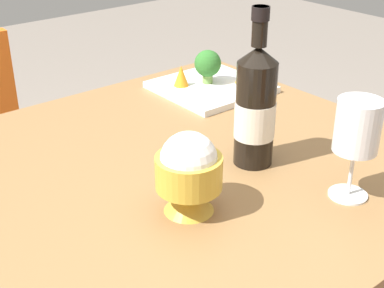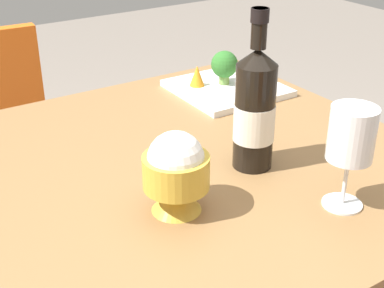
{
  "view_description": "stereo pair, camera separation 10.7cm",
  "coord_description": "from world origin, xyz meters",
  "px_view_note": "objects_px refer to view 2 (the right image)",
  "views": [
    {
      "loc": [
        -0.61,
        -0.74,
        1.26
      ],
      "look_at": [
        0.0,
        0.0,
        0.78
      ],
      "focal_mm": 51.74,
      "sensor_mm": 36.0,
      "label": 1
    },
    {
      "loc": [
        -0.52,
        -0.8,
        1.26
      ],
      "look_at": [
        0.0,
        0.0,
        0.78
      ],
      "focal_mm": 51.74,
      "sensor_mm": 36.0,
      "label": 2
    }
  ],
  "objects_px": {
    "broccoli_floret": "(224,65)",
    "wine_glass": "(352,137)",
    "carrot_garnish_right": "(259,75)",
    "wine_bottle": "(255,109)",
    "rice_bowl": "(176,171)",
    "serving_plate": "(227,88)",
    "carrot_garnish_left": "(197,76)"
  },
  "relations": [
    {
      "from": "rice_bowl",
      "to": "carrot_garnish_right",
      "type": "xyz_separation_m",
      "value": [
        0.46,
        0.35,
        -0.03
      ]
    },
    {
      "from": "rice_bowl",
      "to": "serving_plate",
      "type": "xyz_separation_m",
      "value": [
        0.39,
        0.39,
        -0.07
      ]
    },
    {
      "from": "wine_bottle",
      "to": "serving_plate",
      "type": "xyz_separation_m",
      "value": [
        0.19,
        0.34,
        -0.11
      ]
    },
    {
      "from": "serving_plate",
      "to": "broccoli_floret",
      "type": "relative_size",
      "value": 2.95
    },
    {
      "from": "carrot_garnish_right",
      "to": "broccoli_floret",
      "type": "bearing_deg",
      "value": 137.83
    },
    {
      "from": "rice_bowl",
      "to": "carrot_garnish_left",
      "type": "xyz_separation_m",
      "value": [
        0.33,
        0.43,
        -0.03
      ]
    },
    {
      "from": "wine_bottle",
      "to": "rice_bowl",
      "type": "distance_m",
      "value": 0.21
    },
    {
      "from": "rice_bowl",
      "to": "carrot_garnish_left",
      "type": "height_order",
      "value": "rice_bowl"
    },
    {
      "from": "rice_bowl",
      "to": "broccoli_floret",
      "type": "bearing_deg",
      "value": 45.93
    },
    {
      "from": "rice_bowl",
      "to": "serving_plate",
      "type": "relative_size",
      "value": 0.56
    },
    {
      "from": "broccoli_floret",
      "to": "serving_plate",
      "type": "bearing_deg",
      "value": -90.72
    },
    {
      "from": "rice_bowl",
      "to": "wine_glass",
      "type": "bearing_deg",
      "value": -30.26
    },
    {
      "from": "wine_glass",
      "to": "rice_bowl",
      "type": "relative_size",
      "value": 1.26
    },
    {
      "from": "wine_bottle",
      "to": "broccoli_floret",
      "type": "height_order",
      "value": "wine_bottle"
    },
    {
      "from": "rice_bowl",
      "to": "carrot_garnish_right",
      "type": "relative_size",
      "value": 2.54
    },
    {
      "from": "wine_bottle",
      "to": "carrot_garnish_right",
      "type": "relative_size",
      "value": 5.4
    },
    {
      "from": "serving_plate",
      "to": "carrot_garnish_right",
      "type": "xyz_separation_m",
      "value": [
        0.07,
        -0.04,
        0.04
      ]
    },
    {
      "from": "serving_plate",
      "to": "carrot_garnish_left",
      "type": "bearing_deg",
      "value": 148.39
    },
    {
      "from": "broccoli_floret",
      "to": "carrot_garnish_left",
      "type": "distance_m",
      "value": 0.07
    },
    {
      "from": "wine_glass",
      "to": "serving_plate",
      "type": "relative_size",
      "value": 0.71
    },
    {
      "from": "wine_bottle",
      "to": "wine_glass",
      "type": "bearing_deg",
      "value": -78.11
    },
    {
      "from": "serving_plate",
      "to": "carrot_garnish_right",
      "type": "height_order",
      "value": "carrot_garnish_right"
    },
    {
      "from": "wine_bottle",
      "to": "wine_glass",
      "type": "height_order",
      "value": "wine_bottle"
    },
    {
      "from": "serving_plate",
      "to": "carrot_garnish_left",
      "type": "distance_m",
      "value": 0.08
    },
    {
      "from": "wine_bottle",
      "to": "wine_glass",
      "type": "xyz_separation_m",
      "value": [
        0.04,
        -0.19,
        0.01
      ]
    },
    {
      "from": "wine_bottle",
      "to": "broccoli_floret",
      "type": "distance_m",
      "value": 0.41
    },
    {
      "from": "wine_bottle",
      "to": "carrot_garnish_left",
      "type": "distance_m",
      "value": 0.41
    },
    {
      "from": "wine_glass",
      "to": "carrot_garnish_right",
      "type": "bearing_deg",
      "value": 66.2
    },
    {
      "from": "rice_bowl",
      "to": "serving_plate",
      "type": "height_order",
      "value": "rice_bowl"
    },
    {
      "from": "broccoli_floret",
      "to": "wine_glass",
      "type": "bearing_deg",
      "value": -105.38
    },
    {
      "from": "carrot_garnish_left",
      "to": "carrot_garnish_right",
      "type": "relative_size",
      "value": 0.94
    },
    {
      "from": "wine_bottle",
      "to": "serving_plate",
      "type": "bearing_deg",
      "value": 60.68
    }
  ]
}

